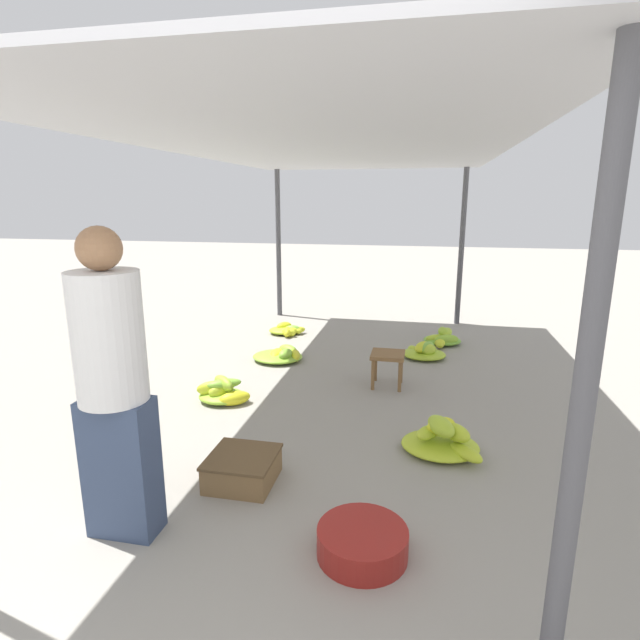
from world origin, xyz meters
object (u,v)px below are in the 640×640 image
(stool, at_px, (388,359))
(banana_pile_right_0, at_px, (443,440))
(banana_pile_right_1, at_px, (424,352))
(banana_pile_left_1, at_px, (281,355))
(crate_near, at_px, (243,469))
(vendor_foreground, at_px, (113,383))
(basin_black, at_px, (362,542))
(banana_pile_left_0, at_px, (222,391))
(banana_pile_left_2, at_px, (287,330))
(banana_pile_right_2, at_px, (442,339))

(stool, xyz_separation_m, banana_pile_right_0, (0.53, -1.34, -0.19))
(banana_pile_right_1, bearing_deg, banana_pile_left_1, -165.26)
(banana_pile_right_1, distance_m, crate_near, 3.32)
(vendor_foreground, xyz_separation_m, basin_black, (1.38, 0.07, -0.84))
(vendor_foreground, relative_size, banana_pile_right_0, 2.83)
(stool, xyz_separation_m, crate_near, (-0.83, -2.04, -0.19))
(banana_pile_left_0, relative_size, banana_pile_right_1, 1.07)
(vendor_foreground, distance_m, stool, 3.04)
(banana_pile_left_1, height_order, banana_pile_right_1, banana_pile_right_1)
(banana_pile_left_1, bearing_deg, banana_pile_left_2, 101.72)
(stool, distance_m, crate_near, 2.21)
(stool, height_order, banana_pile_right_2, stool)
(banana_pile_left_2, bearing_deg, banana_pile_right_1, -20.08)
(basin_black, height_order, crate_near, crate_near)
(banana_pile_right_2, distance_m, crate_near, 4.01)
(banana_pile_left_2, relative_size, banana_pile_right_1, 1.03)
(stool, height_order, banana_pile_left_2, stool)
(banana_pile_left_0, xyz_separation_m, banana_pile_left_1, (0.20, 1.34, -0.04))
(banana_pile_left_0, relative_size, banana_pile_right_2, 0.98)
(stool, bearing_deg, crate_near, -112.13)
(banana_pile_left_1, height_order, banana_pile_right_0, banana_pile_right_0)
(banana_pile_left_0, height_order, crate_near, banana_pile_left_0)
(basin_black, distance_m, crate_near, 1.06)
(basin_black, bearing_deg, banana_pile_left_2, 110.56)
(banana_pile_left_2, xyz_separation_m, banana_pile_right_0, (2.09, -3.10, 0.04))
(banana_pile_left_0, bearing_deg, basin_black, -49.53)
(basin_black, relative_size, banana_pile_right_2, 0.86)
(basin_black, xyz_separation_m, banana_pile_right_1, (0.30, 3.65, -0.00))
(banana_pile_left_2, bearing_deg, banana_pile_left_0, -89.05)
(vendor_foreground, relative_size, banana_pile_left_2, 3.23)
(banana_pile_left_0, relative_size, banana_pile_right_0, 0.90)
(banana_pile_left_0, xyz_separation_m, banana_pile_right_2, (2.13, 2.43, -0.02))
(banana_pile_right_1, bearing_deg, banana_pile_left_2, 159.92)
(vendor_foreground, bearing_deg, crate_near, 52.47)
(banana_pile_left_0, distance_m, banana_pile_right_1, 2.60)
(vendor_foreground, bearing_deg, banana_pile_right_0, 35.85)
(banana_pile_left_0, relative_size, banana_pile_left_2, 1.03)
(basin_black, bearing_deg, banana_pile_left_0, 130.47)
(banana_pile_right_0, bearing_deg, banana_pile_left_1, 133.62)
(banana_pile_right_0, height_order, banana_pile_right_1, banana_pile_right_0)
(banana_pile_left_0, distance_m, banana_pile_right_2, 3.23)
(basin_black, bearing_deg, banana_pile_right_2, 82.84)
(banana_pile_right_1, bearing_deg, banana_pile_left_0, -136.76)
(banana_pile_right_0, bearing_deg, stool, 111.51)
(basin_black, bearing_deg, crate_near, 148.21)
(basin_black, bearing_deg, banana_pile_right_0, 69.90)
(banana_pile_left_2, relative_size, crate_near, 1.21)
(banana_pile_right_2, xyz_separation_m, crate_near, (-1.44, -3.74, 0.02))
(vendor_foreground, bearing_deg, banana_pile_left_0, 96.31)
(banana_pile_left_0, xyz_separation_m, banana_pile_right_1, (1.89, 1.78, -0.02))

